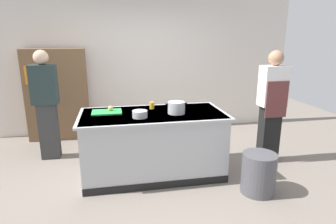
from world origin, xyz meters
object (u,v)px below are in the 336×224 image
object	(u,v)px
juice_cup	(152,105)
person_guest	(46,103)
trash_bin	(259,173)
bookshelf	(57,95)
mixing_bowl	(140,114)
person_chef	(272,105)
stock_pot	(176,108)
onion	(111,108)

from	to	relation	value
juice_cup	person_guest	xyz separation A→B (m)	(-1.57, 0.64, -0.04)
trash_bin	bookshelf	xyz separation A→B (m)	(-2.77, 2.55, 0.59)
mixing_bowl	juice_cup	distance (m)	0.47
bookshelf	mixing_bowl	bearing A→B (deg)	-55.46
juice_cup	bookshelf	bearing A→B (deg)	135.33
juice_cup	trash_bin	size ratio (longest dim) A/B	0.19
person_guest	bookshelf	bearing A→B (deg)	-176.02
person_guest	trash_bin	bearing A→B (deg)	63.37
juice_cup	person_chef	world-z (taller)	person_chef
juice_cup	person_guest	size ratio (longest dim) A/B	0.06
trash_bin	bookshelf	distance (m)	3.82
stock_pot	bookshelf	distance (m)	2.65
person_chef	bookshelf	distance (m)	3.79
person_chef	person_guest	bearing A→B (deg)	62.02
stock_pot	bookshelf	bearing A→B (deg)	134.81
onion	person_chef	world-z (taller)	person_chef
onion	mixing_bowl	xyz separation A→B (m)	(0.37, -0.34, -0.01)
onion	person_chef	bearing A→B (deg)	-2.01
mixing_bowl	onion	bearing A→B (deg)	137.30
juice_cup	trash_bin	distance (m)	1.70
stock_pot	person_guest	distance (m)	2.10
stock_pot	mixing_bowl	world-z (taller)	stock_pot
onion	mixing_bowl	bearing A→B (deg)	-42.70
stock_pot	mixing_bowl	size ratio (longest dim) A/B	1.53
juice_cup	trash_bin	bearing A→B (deg)	-39.79
onion	person_guest	xyz separation A→B (m)	(-0.99, 0.72, -0.04)
person_chef	person_guest	xyz separation A→B (m)	(-3.37, 0.80, -0.00)
person_chef	bookshelf	xyz separation A→B (m)	(-3.37, 1.72, -0.06)
onion	juice_cup	bearing A→B (deg)	7.64
mixing_bowl	person_guest	bearing A→B (deg)	142.15
mixing_bowl	trash_bin	xyz separation A→B (m)	(1.41, -0.57, -0.69)
stock_pot	bookshelf	world-z (taller)	bookshelf
person_guest	bookshelf	distance (m)	0.92
mixing_bowl	person_guest	size ratio (longest dim) A/B	0.11
onion	person_guest	bearing A→B (deg)	144.15
trash_bin	person_chef	bearing A→B (deg)	54.10
trash_bin	mixing_bowl	bearing A→B (deg)	157.81
mixing_bowl	person_guest	distance (m)	1.72
person_guest	person_chef	bearing A→B (deg)	80.55
person_chef	mixing_bowl	bearing A→B (deg)	82.66
onion	person_guest	distance (m)	1.22
stock_pot	mixing_bowl	bearing A→B (deg)	-168.60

